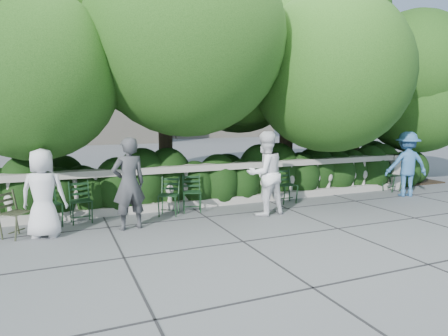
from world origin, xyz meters
name	(u,v)px	position (x,y,z in m)	size (l,w,h in m)	color
ground	(244,224)	(0.00, 0.00, 0.00)	(90.00, 90.00, 0.00)	#55585D
balustrade	(211,185)	(0.00, 1.80, 0.49)	(12.00, 0.44, 1.00)	#9E998E
shrub_hedge	(195,196)	(0.00, 3.00, 0.00)	(15.00, 2.60, 1.70)	black
tree_canopy	(215,46)	(0.69, 3.19, 3.96)	(15.04, 6.52, 6.78)	#3F3023
chair_a	(83,224)	(-2.94, 1.23, 0.00)	(0.44, 0.48, 0.84)	black
chair_b	(53,229)	(-3.48, 1.14, 0.00)	(0.44, 0.48, 0.84)	black
chair_c	(168,217)	(-1.25, 1.12, 0.00)	(0.44, 0.48, 0.84)	black
chair_d	(192,213)	(-0.66, 1.23, 0.00)	(0.44, 0.48, 0.84)	black
chair_e	(290,204)	(1.82, 1.18, 0.00)	(0.44, 0.48, 0.84)	black
chair_f	(396,192)	(5.41, 1.33, 0.00)	(0.44, 0.48, 0.84)	black
chair_weathered	(24,238)	(-3.96, 0.69, 0.00)	(0.44, 0.48, 0.84)	black
person_businessman	(43,193)	(-3.60, 0.63, 0.79)	(0.77, 0.50, 1.57)	silver
person_woman_grey	(129,184)	(-2.13, 0.55, 0.87)	(0.64, 0.42, 1.74)	#3A3B3E
person_casual_man	(265,173)	(0.75, 0.52, 0.90)	(0.88, 0.68, 1.81)	white
person_older_blue	(407,164)	(5.17, 0.80, 0.86)	(1.11, 0.64, 1.71)	#326297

